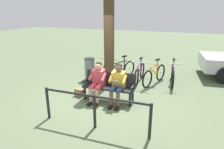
{
  "coord_description": "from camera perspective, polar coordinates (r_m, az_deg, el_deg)",
  "views": [
    {
      "loc": [
        -2.27,
        5.4,
        2.72
      ],
      "look_at": [
        -0.15,
        -0.23,
        0.75
      ],
      "focal_mm": 32.43,
      "sensor_mm": 36.0,
      "label": 1
    }
  ],
  "objects": [
    {
      "name": "ground_plane",
      "position": [
        6.46,
        -1.96,
        -6.78
      ],
      "size": [
        40.0,
        40.0,
        0.0
      ],
      "primitive_type": "plane",
      "color": "#566647"
    },
    {
      "name": "bench",
      "position": [
        6.22,
        -0.74,
        -2.72
      ],
      "size": [
        1.61,
        0.53,
        0.87
      ],
      "rotation": [
        0.0,
        0.0,
        0.03
      ],
      "color": "black",
      "rests_on": "ground"
    },
    {
      "name": "person_reading",
      "position": [
        5.92,
        1.64,
        -2.18
      ],
      "size": [
        0.5,
        0.77,
        1.2
      ],
      "rotation": [
        0.0,
        0.0,
        0.03
      ],
      "color": "gold",
      "rests_on": "ground"
    },
    {
      "name": "person_companion",
      "position": [
        6.13,
        -4.08,
        -1.5
      ],
      "size": [
        0.5,
        0.77,
        1.2
      ],
      "rotation": [
        0.0,
        0.0,
        0.03
      ],
      "color": "#D84C59",
      "rests_on": "ground"
    },
    {
      "name": "handbag",
      "position": [
        6.68,
        -9.19,
        -5.01
      ],
      "size": [
        0.32,
        0.18,
        0.24
      ],
      "primitive_type": "cube",
      "rotation": [
        0.0,
        0.0,
        -0.15
      ],
      "color": "olive",
      "rests_on": "ground"
    },
    {
      "name": "tree_trunk",
      "position": [
        7.35,
        -0.84,
        10.65
      ],
      "size": [
        0.38,
        0.38,
        3.52
      ],
      "primitive_type": "cylinder",
      "color": "#4C3823",
      "rests_on": "ground"
    },
    {
      "name": "litter_bin",
      "position": [
        8.11,
        -6.3,
        1.66
      ],
      "size": [
        0.41,
        0.41,
        0.86
      ],
      "color": "slate",
      "rests_on": "ground"
    },
    {
      "name": "bicycle_blue",
      "position": [
        7.89,
        16.74,
        -0.06
      ],
      "size": [
        0.48,
        1.68,
        0.94
      ],
      "rotation": [
        0.0,
        0.0,
        1.67
      ],
      "color": "black",
      "rests_on": "ground"
    },
    {
      "name": "bicycle_purple",
      "position": [
        7.7,
        11.85,
        -0.1
      ],
      "size": [
        0.67,
        1.61,
        0.94
      ],
      "rotation": [
        0.0,
        0.0,
        1.24
      ],
      "color": "black",
      "rests_on": "ground"
    },
    {
      "name": "bicycle_orange",
      "position": [
        7.81,
        7.74,
        0.38
      ],
      "size": [
        0.48,
        1.68,
        0.94
      ],
      "rotation": [
        0.0,
        0.0,
        1.58
      ],
      "color": "black",
      "rests_on": "ground"
    },
    {
      "name": "bicycle_black",
      "position": [
        8.08,
        2.58,
        1.16
      ],
      "size": [
        0.75,
        1.57,
        0.94
      ],
      "rotation": [
        0.0,
        0.0,
        1.16
      ],
      "color": "black",
      "rests_on": "ground"
    },
    {
      "name": "bicycle_red",
      "position": [
        8.39,
        -1.55,
        1.81
      ],
      "size": [
        0.58,
        1.64,
        0.94
      ],
      "rotation": [
        0.0,
        0.0,
        1.82
      ],
      "color": "black",
      "rests_on": "ground"
    },
    {
      "name": "railing_fence",
      "position": [
        4.75,
        -4.98,
        -8.74
      ],
      "size": [
        2.67,
        0.12,
        0.85
      ],
      "rotation": [
        0.0,
        0.0,
        0.02
      ],
      "color": "black",
      "rests_on": "ground"
    }
  ]
}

